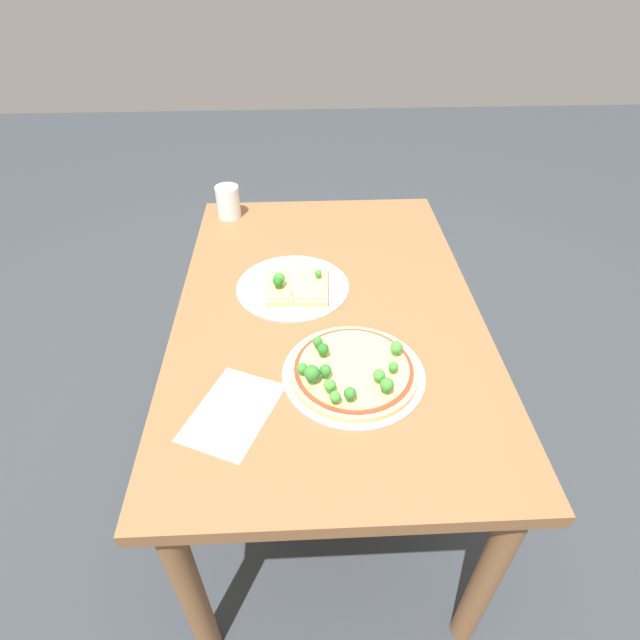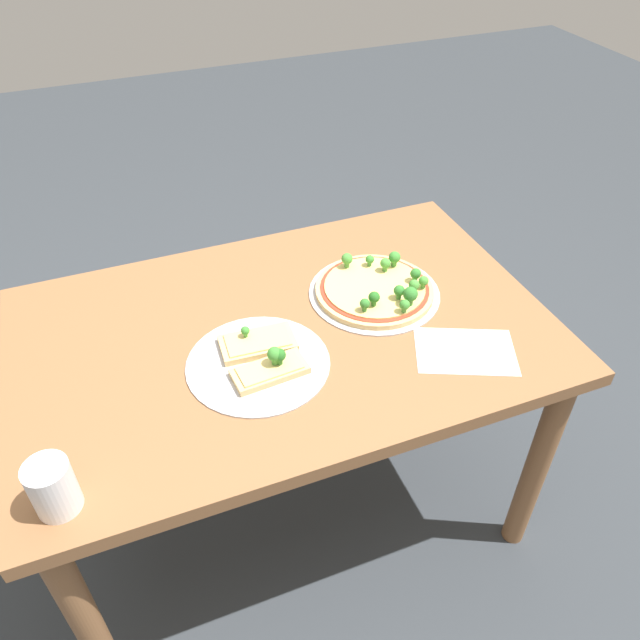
{
  "view_description": "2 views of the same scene",
  "coord_description": "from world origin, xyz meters",
  "px_view_note": "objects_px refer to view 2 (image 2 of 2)",
  "views": [
    {
      "loc": [
        1.05,
        -0.07,
        1.53
      ],
      "look_at": [
        0.08,
        -0.02,
        0.72
      ],
      "focal_mm": 28.0,
      "sensor_mm": 36.0,
      "label": 1
    },
    {
      "loc": [
        -0.32,
        -1.06,
        1.65
      ],
      "look_at": [
        0.08,
        -0.02,
        0.72
      ],
      "focal_mm": 35.0,
      "sensor_mm": 36.0,
      "label": 2
    }
  ],
  "objects_px": {
    "dining_table": "(285,357)",
    "pizza_tray_slice": "(262,358)",
    "pizza_tray_whole": "(377,289)",
    "drinking_cup": "(53,487)"
  },
  "relations": [
    {
      "from": "pizza_tray_whole",
      "to": "drinking_cup",
      "type": "distance_m",
      "value": 0.85
    },
    {
      "from": "pizza_tray_whole",
      "to": "pizza_tray_slice",
      "type": "height_order",
      "value": "pizza_tray_whole"
    },
    {
      "from": "pizza_tray_whole",
      "to": "pizza_tray_slice",
      "type": "bearing_deg",
      "value": -159.03
    },
    {
      "from": "pizza_tray_whole",
      "to": "drinking_cup",
      "type": "xyz_separation_m",
      "value": [
        -0.78,
        -0.35,
        0.04
      ]
    },
    {
      "from": "drinking_cup",
      "to": "dining_table",
      "type": "bearing_deg",
      "value": 30.73
    },
    {
      "from": "dining_table",
      "to": "drinking_cup",
      "type": "distance_m",
      "value": 0.62
    },
    {
      "from": "pizza_tray_whole",
      "to": "pizza_tray_slice",
      "type": "relative_size",
      "value": 1.03
    },
    {
      "from": "pizza_tray_slice",
      "to": "dining_table",
      "type": "bearing_deg",
      "value": 47.35
    },
    {
      "from": "drinking_cup",
      "to": "pizza_tray_whole",
      "type": "bearing_deg",
      "value": 24.25
    },
    {
      "from": "dining_table",
      "to": "pizza_tray_slice",
      "type": "bearing_deg",
      "value": -132.65
    }
  ]
}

